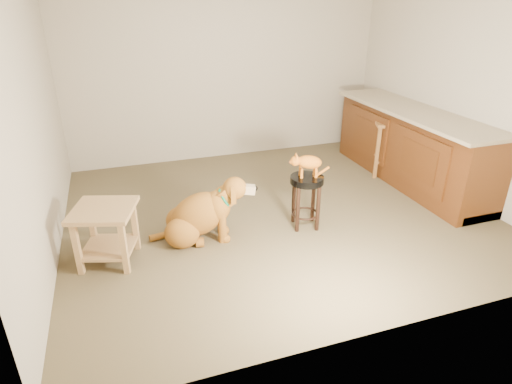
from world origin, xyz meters
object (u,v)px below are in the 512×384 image
object	(u,v)px
wood_stool	(387,147)
golden_retriever	(200,216)
side_table	(106,227)
tabby_kitten	(307,163)
padded_stool	(306,191)

from	to	relation	value
wood_stool	golden_retriever	xyz separation A→B (m)	(-2.73, -0.88, -0.12)
wood_stool	side_table	world-z (taller)	wood_stool
wood_stool	tabby_kitten	distance (m)	1.94
golden_retriever	padded_stool	bearing A→B (deg)	6.40
padded_stool	side_table	xyz separation A→B (m)	(-1.96, -0.03, -0.04)
padded_stool	golden_retriever	size ratio (longest dim) A/B	0.53
padded_stool	wood_stool	world-z (taller)	wood_stool
padded_stool	side_table	bearing A→B (deg)	-179.25
side_table	tabby_kitten	xyz separation A→B (m)	(1.95, 0.03, 0.36)
side_table	golden_retriever	distance (m)	0.88
padded_stool	tabby_kitten	bearing A→B (deg)	162.31
padded_stool	tabby_kitten	distance (m)	0.31
wood_stool	tabby_kitten	xyz separation A→B (m)	(-1.64, -0.97, 0.33)
padded_stool	side_table	distance (m)	1.96
side_table	tabby_kitten	size ratio (longest dim) A/B	1.45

